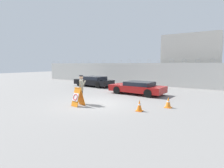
% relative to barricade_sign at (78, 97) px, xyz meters
% --- Properties ---
extents(ground_plane, '(90.00, 90.00, 0.00)m').
position_rel_barricade_sign_xyz_m(ground_plane, '(0.49, 1.04, -0.56)').
color(ground_plane, gray).
extents(perimeter_wall, '(36.00, 0.30, 3.10)m').
position_rel_barricade_sign_xyz_m(perimeter_wall, '(0.49, 12.19, 0.78)').
color(perimeter_wall, silver).
rests_on(perimeter_wall, ground_plane).
extents(building_block, '(6.38, 7.80, 6.04)m').
position_rel_barricade_sign_xyz_m(building_block, '(3.84, 17.88, 2.46)').
color(building_block, beige).
rests_on(building_block, ground_plane).
extents(barricade_sign, '(0.67, 0.73, 1.12)m').
position_rel_barricade_sign_xyz_m(barricade_sign, '(0.00, 0.00, 0.00)').
color(barricade_sign, orange).
rests_on(barricade_sign, ground_plane).
extents(security_guard, '(0.48, 0.68, 1.83)m').
position_rel_barricade_sign_xyz_m(security_guard, '(-0.17, 0.53, 0.48)').
color(security_guard, black).
rests_on(security_guard, ground_plane).
extents(traffic_cone_near, '(0.38, 0.38, 0.63)m').
position_rel_barricade_sign_xyz_m(traffic_cone_near, '(4.73, 2.51, -0.24)').
color(traffic_cone_near, orange).
rests_on(traffic_cone_near, ground_plane).
extents(traffic_cone_mid, '(0.34, 0.34, 0.63)m').
position_rel_barricade_sign_xyz_m(traffic_cone_mid, '(3.64, 0.90, -0.24)').
color(traffic_cone_mid, orange).
rests_on(traffic_cone_mid, ground_plane).
extents(parked_car_front_coupe, '(4.82, 2.29, 1.15)m').
position_rel_barricade_sign_xyz_m(parked_car_front_coupe, '(-5.01, 7.87, 0.04)').
color(parked_car_front_coupe, black).
rests_on(parked_car_front_coupe, ground_plane).
extents(parked_car_rear_sedan, '(4.68, 2.23, 1.07)m').
position_rel_barricade_sign_xyz_m(parked_car_rear_sedan, '(1.30, 5.79, 0.01)').
color(parked_car_rear_sedan, black).
rests_on(parked_car_rear_sedan, ground_plane).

